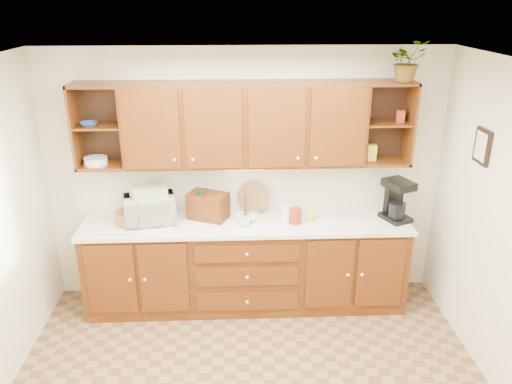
{
  "coord_description": "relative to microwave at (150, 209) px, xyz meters",
  "views": [
    {
      "loc": [
        -0.1,
        -3.04,
        3.03
      ],
      "look_at": [
        0.09,
        1.15,
        1.37
      ],
      "focal_mm": 35.0,
      "sensor_mm": 36.0,
      "label": 1
    }
  ],
  "objects": [
    {
      "name": "ceiling",
      "position": [
        0.94,
        -1.48,
        1.53
      ],
      "size": [
        4.0,
        4.0,
        0.0
      ],
      "primitive_type": "plane",
      "rotation": [
        3.14,
        0.0,
        0.0
      ],
      "color": "white",
      "rests_on": "back_wall"
    },
    {
      "name": "back_wall",
      "position": [
        0.94,
        0.27,
        0.23
      ],
      "size": [
        4.0,
        0.0,
        4.0
      ],
      "primitive_type": "plane",
      "rotation": [
        1.57,
        0.0,
        0.0
      ],
      "color": "#F1EACB",
      "rests_on": "floor"
    },
    {
      "name": "base_cabinets",
      "position": [
        0.94,
        -0.03,
        -0.62
      ],
      "size": [
        3.2,
        0.6,
        0.9
      ],
      "primitive_type": "cube",
      "color": "#3B1706",
      "rests_on": "floor"
    },
    {
      "name": "countertop",
      "position": [
        0.94,
        -0.04,
        -0.15
      ],
      "size": [
        3.24,
        0.64,
        0.04
      ],
      "primitive_type": "cube",
      "color": "white",
      "rests_on": "base_cabinets"
    },
    {
      "name": "upper_cabinets",
      "position": [
        0.95,
        0.11,
        0.82
      ],
      "size": [
        3.2,
        0.33,
        0.8
      ],
      "color": "#3B1706",
      "rests_on": "back_wall"
    },
    {
      "name": "undercabinet_light",
      "position": [
        0.94,
        0.05,
        0.4
      ],
      "size": [
        0.4,
        0.05,
        0.02
      ],
      "primitive_type": "cube",
      "color": "white",
      "rests_on": "upper_cabinets"
    },
    {
      "name": "framed_picture",
      "position": [
        2.92,
        -0.58,
        0.78
      ],
      "size": [
        0.03,
        0.24,
        0.3
      ],
      "primitive_type": "cube",
      "color": "black",
      "rests_on": "right_wall"
    },
    {
      "name": "wicker_basket",
      "position": [
        -0.2,
        -0.03,
        -0.07
      ],
      "size": [
        0.26,
        0.26,
        0.13
      ],
      "primitive_type": "cylinder",
      "rotation": [
        0.0,
        0.0,
        -0.01
      ],
      "color": "#A77345",
      "rests_on": "countertop"
    },
    {
      "name": "microwave",
      "position": [
        0.0,
        0.0,
        0.0
      ],
      "size": [
        0.55,
        0.43,
        0.27
      ],
      "primitive_type": "imported",
      "rotation": [
        0.0,
        0.0,
        0.22
      ],
      "color": "beige",
      "rests_on": "countertop"
    },
    {
      "name": "towel_stack",
      "position": [
        0.0,
        0.0,
        0.18
      ],
      "size": [
        0.39,
        0.34,
        0.1
      ],
      "primitive_type": "cube",
      "rotation": [
        0.0,
        0.0,
        0.4
      ],
      "color": "#EDE36F",
      "rests_on": "microwave"
    },
    {
      "name": "wine_bottle",
      "position": [
        0.51,
        0.04,
        0.02
      ],
      "size": [
        0.09,
        0.09,
        0.31
      ],
      "primitive_type": "cylinder",
      "rotation": [
        0.0,
        0.0,
        0.36
      ],
      "color": "black",
      "rests_on": "countertop"
    },
    {
      "name": "woven_tray",
      "position": [
        1.02,
        0.21,
        -0.13
      ],
      "size": [
        0.34,
        0.17,
        0.33
      ],
      "primitive_type": "cylinder",
      "rotation": [
        1.36,
        0.0,
        -0.28
      ],
      "color": "#A77345",
      "rests_on": "countertop"
    },
    {
      "name": "bread_box",
      "position": [
        0.57,
        0.07,
        -0.0
      ],
      "size": [
        0.44,
        0.37,
        0.27
      ],
      "primitive_type": "cube",
      "rotation": [
        0.0,
        0.0,
        -0.43
      ],
      "color": "#3B1706",
      "rests_on": "countertop"
    },
    {
      "name": "mug_tree",
      "position": [
        0.94,
        -0.05,
        -0.09
      ],
      "size": [
        0.28,
        0.27,
        0.3
      ],
      "rotation": [
        0.0,
        0.0,
        0.39
      ],
      "color": "#3B1706",
      "rests_on": "countertop"
    },
    {
      "name": "canister_red",
      "position": [
        1.43,
        -0.1,
        -0.06
      ],
      "size": [
        0.12,
        0.12,
        0.15
      ],
      "primitive_type": "cylinder",
      "rotation": [
        0.0,
        0.0,
        0.07
      ],
      "color": "maroon",
      "rests_on": "countertop"
    },
    {
      "name": "canister_white",
      "position": [
        1.33,
        -0.07,
        -0.04
      ],
      "size": [
        0.1,
        0.1,
        0.19
      ],
      "primitive_type": "cylinder",
      "rotation": [
        0.0,
        0.0,
        -0.12
      ],
      "color": "white",
      "rests_on": "countertop"
    },
    {
      "name": "canister_yellow",
      "position": [
        1.58,
        -0.05,
        -0.07
      ],
      "size": [
        0.09,
        0.09,
        0.12
      ],
      "primitive_type": "cylinder",
      "rotation": [
        0.0,
        0.0,
        -0.09
      ],
      "color": "yellow",
      "rests_on": "countertop"
    },
    {
      "name": "coffee_maker",
      "position": [
        2.44,
        -0.02,
        0.06
      ],
      "size": [
        0.32,
        0.35,
        0.41
      ],
      "rotation": [
        0.0,
        0.0,
        0.4
      ],
      "color": "black",
      "rests_on": "countertop"
    },
    {
      "name": "bowl_stack",
      "position": [
        -0.51,
        0.07,
        0.84
      ],
      "size": [
        0.21,
        0.21,
        0.04
      ],
      "primitive_type": "imported",
      "rotation": [
        0.0,
        0.0,
        0.4
      ],
      "color": "#274590",
      "rests_on": "upper_cabinets"
    },
    {
      "name": "plate_stack",
      "position": [
        -0.49,
        0.08,
        0.48
      ],
      "size": [
        0.29,
        0.29,
        0.07
      ],
      "primitive_type": "cylinder",
      "rotation": [
        0.0,
        0.0,
        0.38
      ],
      "color": "white",
      "rests_on": "upper_cabinets"
    },
    {
      "name": "pantry_box_yellow",
      "position": [
        2.18,
        0.09,
        0.52
      ],
      "size": [
        0.09,
        0.08,
        0.16
      ],
      "primitive_type": "cube",
      "rotation": [
        0.0,
        0.0,
        0.09
      ],
      "color": "yellow",
      "rests_on": "upper_cabinets"
    },
    {
      "name": "pantry_box_red",
      "position": [
        2.43,
        0.1,
        0.88
      ],
      "size": [
        0.09,
        0.08,
        0.12
      ],
      "primitive_type": "cube",
      "rotation": [
        0.0,
        0.0,
        -0.21
      ],
      "color": "maroon",
      "rests_on": "upper_cabinets"
    },
    {
      "name": "potted_plant",
      "position": [
        2.42,
        0.05,
        1.4
      ],
      "size": [
        0.4,
        0.37,
        0.37
      ],
      "primitive_type": "imported",
      "rotation": [
        0.0,
        0.0,
        0.26
      ],
      "color": "#999999",
      "rests_on": "upper_cabinets"
    }
  ]
}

